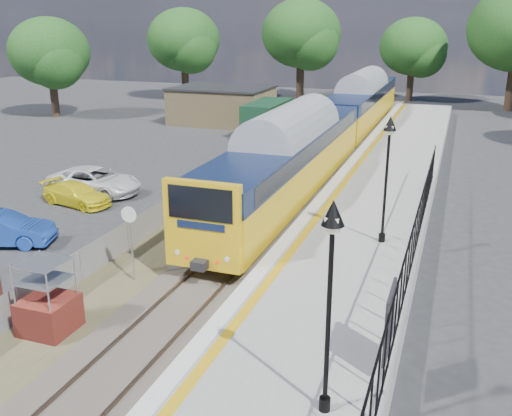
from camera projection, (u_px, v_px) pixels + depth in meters
The scene contains 16 objects.
ground at pixel (178, 315), 17.48m from camera, with size 120.00×120.00×0.00m, color #2D2D30.
track_bed at pixel (265, 214), 26.25m from camera, with size 5.90×80.00×0.29m.
platform at pixel (360, 231), 23.15m from camera, with size 5.00×70.00×0.90m, color gray.
platform_edge at pixel (311, 215), 23.67m from camera, with size 0.90×70.00×0.01m.
victorian_lamp_south at pixel (331, 260), 10.80m from camera, with size 0.44×0.44×4.60m.
victorian_lamp_north at pixel (388, 150), 19.80m from camera, with size 0.44×0.44×4.60m.
palisade_fence at pixel (409, 262), 16.81m from camera, with size 0.12×26.00×2.00m.
wire_fence at pixel (211, 183), 29.36m from camera, with size 0.06×52.00×1.20m.
outbuilding at pixel (230, 107), 48.38m from camera, with size 10.80×10.10×3.12m.
tree_line at pixel (397, 42), 52.49m from camera, with size 56.80×43.80×11.88m.
train at pixel (335, 122), 36.71m from camera, with size 2.82×40.83×3.51m.
brick_plinth at pixel (47, 298), 16.21m from camera, with size 1.40×1.40×2.26m.
speed_sign at pixel (130, 231), 19.12m from camera, with size 0.55×0.11×2.75m.
car_blue at pixel (1, 229), 22.74m from camera, with size 1.42×4.08×1.34m, color #1B42A6.
car_yellow at pixel (77, 194), 27.74m from camera, with size 1.52×3.75×1.09m, color yellow.
car_white at pixel (95, 181), 29.45m from camera, with size 2.27×4.93×1.37m, color white.
Camera 1 is at (7.50, -13.84, 8.63)m, focal length 40.00 mm.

